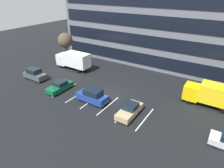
% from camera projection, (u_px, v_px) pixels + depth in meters
% --- Properties ---
extents(ground_plane, '(120.00, 120.00, 0.00)m').
position_uv_depth(ground_plane, '(111.00, 95.00, 29.88)').
color(ground_plane, black).
extents(office_building, '(40.72, 11.16, 18.00)m').
position_uv_depth(office_building, '(159.00, 19.00, 39.26)').
color(office_building, slate).
rests_on(office_building, ground_plane).
extents(lot_markings, '(14.14, 5.40, 0.01)m').
position_uv_depth(lot_markings, '(100.00, 103.00, 27.81)').
color(lot_markings, silver).
rests_on(lot_markings, ground_plane).
extents(box_truck_white, '(7.38, 2.44, 3.42)m').
position_uv_depth(box_truck_white, '(73.00, 60.00, 38.34)').
color(box_truck_white, white).
rests_on(box_truck_white, ground_plane).
extents(box_truck_yellow_all, '(7.08, 2.34, 3.28)m').
position_uv_depth(box_truck_yellow_all, '(212.00, 94.00, 26.30)').
color(box_truck_yellow_all, yellow).
rests_on(box_truck_yellow_all, ground_plane).
extents(sedan_forest, '(1.82, 4.36, 1.56)m').
position_uv_depth(sedan_forest, '(60.00, 86.00, 30.81)').
color(sedan_forest, '#0C5933').
rests_on(sedan_forest, ground_plane).
extents(suv_navy, '(4.51, 1.91, 2.04)m').
position_uv_depth(suv_navy, '(92.00, 96.00, 27.66)').
color(suv_navy, navy).
rests_on(suv_navy, ground_plane).
extents(sedan_tan, '(1.86, 4.45, 1.59)m').
position_uv_depth(sedan_tan, '(130.00, 110.00, 24.89)').
color(sedan_tan, tan).
rests_on(sedan_tan, ground_plane).
extents(suv_charcoal, '(4.38, 1.86, 1.98)m').
position_uv_depth(suv_charcoal, '(35.00, 74.00, 34.50)').
color(suv_charcoal, '#474C51').
rests_on(suv_charcoal, ground_plane).
extents(bare_tree, '(3.20, 3.20, 6.01)m').
position_uv_depth(bare_tree, '(65.00, 40.00, 42.14)').
color(bare_tree, '#473323').
rests_on(bare_tree, ground_plane).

